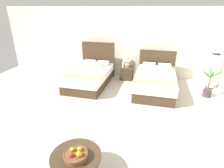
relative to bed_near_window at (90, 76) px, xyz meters
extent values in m
cube|color=#BBB5A2|center=(1.13, -1.91, -0.32)|extent=(10.31, 10.22, 0.02)
cube|color=white|center=(1.13, 1.40, 0.99)|extent=(10.31, 0.12, 2.60)
cube|color=#402F1D|center=(0.00, -0.09, -0.16)|extent=(1.28, 2.08, 0.30)
cube|color=white|center=(0.00, -0.09, 0.10)|extent=(1.32, 2.12, 0.24)
cube|color=#402F1D|center=(0.03, 0.96, 0.36)|extent=(1.29, 0.10, 1.33)
cube|color=white|center=(-0.25, 0.67, 0.29)|extent=(0.45, 0.31, 0.14)
cube|color=white|center=(0.29, 0.66, 0.29)|extent=(0.45, 0.31, 0.14)
cylinder|color=beige|center=(0.01, 0.43, 0.30)|extent=(0.67, 0.17, 0.15)
cube|color=tan|center=(-0.02, -0.68, 0.23)|extent=(1.28, 0.42, 0.01)
cube|color=#402F1D|center=(2.25, -0.09, -0.15)|extent=(1.27, 2.10, 0.32)
cube|color=white|center=(2.25, -0.09, 0.13)|extent=(1.31, 2.14, 0.25)
cube|color=#402F1D|center=(2.29, 0.97, 0.25)|extent=(1.29, 0.10, 1.12)
cube|color=white|center=(2.01, 0.69, 0.33)|extent=(0.44, 0.31, 0.14)
cube|color=white|center=(2.54, 0.67, 0.33)|extent=(0.44, 0.31, 0.14)
cylinder|color=beige|center=(2.27, 0.44, 0.33)|extent=(0.67, 0.17, 0.15)
cube|color=tan|center=(2.23, -0.77, 0.27)|extent=(1.28, 0.40, 0.01)
cube|color=#402F1D|center=(1.20, 0.76, -0.07)|extent=(0.46, 0.41, 0.48)
sphere|color=tan|center=(1.20, 0.55, 0.00)|extent=(0.02, 0.02, 0.02)
cylinder|color=beige|center=(1.20, 0.78, 0.18)|extent=(0.15, 0.15, 0.02)
ellipsoid|color=beige|center=(1.20, 0.78, 0.28)|extent=(0.19, 0.19, 0.18)
cylinder|color=#99844C|center=(1.20, 0.78, 0.39)|extent=(0.02, 0.02, 0.04)
cylinder|color=beige|center=(1.20, 0.78, 0.50)|extent=(0.28, 0.28, 0.18)
cylinder|color=beige|center=(1.06, 0.72, 0.26)|extent=(0.08, 0.08, 0.18)
torus|color=beige|center=(1.06, 0.72, 0.36)|extent=(0.08, 0.08, 0.01)
cylinder|color=#402F1D|center=(1.06, -3.74, -0.11)|extent=(0.11, 0.11, 0.40)
cylinder|color=#402F1D|center=(1.06, -3.74, 0.10)|extent=(0.81, 0.81, 0.04)
cylinder|color=brown|center=(1.09, -3.79, 0.17)|extent=(0.36, 0.36, 0.09)
torus|color=brown|center=(1.09, -3.79, 0.21)|extent=(0.38, 0.38, 0.02)
sphere|color=gold|center=(1.12, -3.72, 0.24)|extent=(0.07, 0.07, 0.07)
sphere|color=gold|center=(1.01, -3.75, 0.24)|extent=(0.07, 0.07, 0.07)
sphere|color=red|center=(1.05, -3.86, 0.24)|extent=(0.07, 0.07, 0.07)
sphere|color=orange|center=(1.16, -3.83, 0.25)|extent=(0.09, 0.09, 0.09)
cube|color=black|center=(4.11, 0.61, -0.30)|extent=(0.22, 0.22, 0.03)
cube|color=silver|center=(4.11, 0.61, 0.29)|extent=(0.18, 0.18, 1.13)
cube|color=black|center=(4.11, 0.61, 0.87)|extent=(0.22, 0.22, 0.02)
cylinder|color=#413538|center=(3.85, -0.14, -0.20)|extent=(0.26, 0.26, 0.23)
cylinder|color=brown|center=(3.85, -0.14, 0.11)|extent=(0.04, 0.04, 0.39)
ellipsoid|color=#427F37|center=(4.00, -0.13, 0.44)|extent=(0.33, 0.08, 0.31)
ellipsoid|color=#427F37|center=(3.87, 0.00, 0.43)|extent=(0.10, 0.32, 0.30)
ellipsoid|color=#427F37|center=(3.72, -0.16, 0.42)|extent=(0.30, 0.10, 0.28)
ellipsoid|color=#427F37|center=(3.84, -0.26, 0.45)|extent=(0.08, 0.28, 0.32)
camera|label=1|loc=(2.10, -5.75, 2.26)|focal=29.27mm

